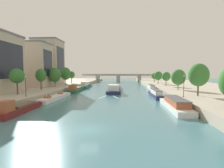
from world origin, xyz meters
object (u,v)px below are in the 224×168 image
at_px(moored_boat_right_downstream, 151,89).
at_px(moored_boat_left_second, 19,108).
at_px(tree_left_distant, 72,75).
at_px(lamppost_left_bank, 26,85).
at_px(tree_right_second, 166,76).
at_px(moored_boat_right_gap_after, 156,94).
at_px(tree_left_midway, 17,76).
at_px(moored_boat_left_far, 56,97).
at_px(tree_left_far, 66,74).
at_px(bridge_far, 118,77).
at_px(tree_right_past_mid, 198,75).
at_px(tree_right_by_lamp, 178,77).
at_px(barge_midriver, 114,89).
at_px(tree_left_nearest, 41,75).
at_px(tree_right_end_of_row, 154,76).
at_px(tree_left_third, 55,75).
at_px(tree_right_distant, 158,76).
at_px(lamppost_right_bank, 184,85).
at_px(moored_boat_right_upstream, 175,104).
at_px(moored_boat_left_near, 86,86).
at_px(moored_boat_left_upstream, 76,89).

bearing_deg(moored_boat_right_downstream, moored_boat_left_second, -128.28).
xyz_separation_m(tree_left_distant, lamppost_left_bank, (4.66, -48.51, -1.83)).
relative_size(moored_boat_left_second, tree_right_second, 2.12).
height_order(moored_boat_right_gap_after, tree_left_midway, tree_left_midway).
xyz_separation_m(tree_left_midway, lamppost_left_bank, (4.47, -3.71, -2.06)).
bearing_deg(moored_boat_left_far, tree_left_far, 104.66).
height_order(tree_right_second, bridge_far, tree_right_second).
bearing_deg(tree_right_second, tree_right_past_mid, -89.31).
xyz_separation_m(tree_left_distant, tree_right_by_lamp, (44.65, -30.04, -0.35)).
relative_size(barge_midriver, tree_right_by_lamp, 3.64).
bearing_deg(barge_midriver, tree_right_by_lamp, -21.78).
bearing_deg(tree_left_nearest, moored_boat_left_second, -71.39).
bearing_deg(tree_right_end_of_row, tree_left_third, -142.08).
xyz_separation_m(barge_midriver, tree_left_distant, (-23.57, 21.62, 5.17)).
height_order(tree_right_distant, lamppost_right_bank, tree_right_distant).
height_order(moored_boat_right_upstream, moored_boat_right_gap_after, moored_boat_right_gap_after).
xyz_separation_m(tree_left_far, tree_right_by_lamp, (43.88, -19.01, -1.05)).
bearing_deg(tree_left_far, tree_right_by_lamp, -23.42).
relative_size(tree_right_past_mid, lamppost_right_bank, 1.56).
bearing_deg(moored_boat_left_near, tree_right_by_lamp, -34.04).
bearing_deg(lamppost_left_bank, barge_midriver, 54.87).
height_order(tree_left_nearest, bridge_far, tree_left_nearest).
bearing_deg(moored_boat_left_far, tree_right_second, 35.46).
bearing_deg(moored_boat_left_upstream, moored_boat_left_second, -90.32).
distance_m(tree_left_midway, tree_right_second, 52.53).
bearing_deg(moored_boat_right_gap_after, tree_right_past_mid, -48.10).
bearing_deg(moored_boat_right_upstream, tree_left_third, 141.16).
bearing_deg(moored_boat_right_upstream, tree_right_second, 78.99).
distance_m(moored_boat_right_gap_after, tree_left_third, 39.04).
bearing_deg(tree_left_distant, moored_boat_left_near, -33.49).
bearing_deg(bridge_far, lamppost_right_bank, -79.26).
distance_m(tree_right_past_mid, tree_right_distant, 42.08).
bearing_deg(moored_boat_right_upstream, tree_left_nearest, 153.81).
bearing_deg(tree_left_nearest, moored_boat_right_upstream, -26.19).
bearing_deg(tree_right_past_mid, moored_boat_right_downstream, 106.65).
bearing_deg(tree_left_far, tree_right_second, -6.77).
bearing_deg(moored_boat_left_near, tree_right_distant, 5.21).
xyz_separation_m(moored_boat_right_gap_after, tree_right_past_mid, (8.09, -9.01, 5.68)).
bearing_deg(tree_right_by_lamp, moored_boat_right_gap_after, -145.05).
bearing_deg(tree_left_third, tree_right_distant, 23.93).
height_order(tree_right_by_lamp, lamppost_right_bank, tree_right_by_lamp).
relative_size(tree_right_by_lamp, lamppost_right_bank, 1.34).
xyz_separation_m(tree_left_distant, lamppost_right_bank, (40.50, -47.07, -1.69)).
bearing_deg(tree_left_third, moored_boat_left_far, -66.80).
distance_m(moored_boat_left_near, tree_right_second, 37.14).
bearing_deg(lamppost_left_bank, tree_left_midway, 140.33).
bearing_deg(moored_boat_right_gap_after, moored_boat_left_near, 132.75).
xyz_separation_m(moored_boat_left_far, tree_right_end_of_row, (35.89, 54.00, 4.78)).
distance_m(moored_boat_left_far, lamppost_left_bank, 8.94).
relative_size(moored_boat_right_upstream, tree_left_far, 1.99).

